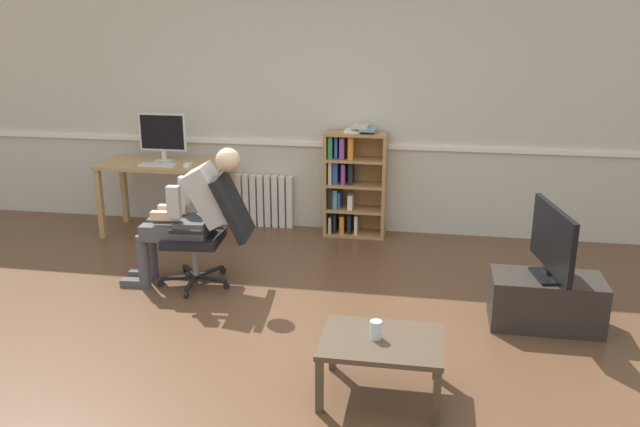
{
  "coord_description": "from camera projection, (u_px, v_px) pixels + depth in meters",
  "views": [
    {
      "loc": [
        1.02,
        -4.07,
        2.23
      ],
      "look_at": [
        0.15,
        0.85,
        0.7
      ],
      "focal_mm": 36.71,
      "sensor_mm": 36.0,
      "label": 1
    }
  ],
  "objects": [
    {
      "name": "bookshelf",
      "position": [
        351.0,
        182.0,
        6.75
      ],
      "size": [
        0.63,
        0.29,
        1.16
      ],
      "color": "#AD7F4C",
      "rests_on": "ground_plane"
    },
    {
      "name": "keyboard",
      "position": [
        157.0,
        165.0,
        6.6
      ],
      "size": [
        0.37,
        0.12,
        0.02
      ],
      "primitive_type": "cube",
      "color": "silver",
      "rests_on": "computer_desk"
    },
    {
      "name": "radiator",
      "position": [
        257.0,
        201.0,
        7.1
      ],
      "size": [
        0.79,
        0.08,
        0.57
      ],
      "color": "white",
      "rests_on": "ground_plane"
    },
    {
      "name": "computer_desk",
      "position": [
        166.0,
        173.0,
        6.77
      ],
      "size": [
        1.32,
        0.62,
        0.76
      ],
      "color": "tan",
      "rests_on": "ground_plane"
    },
    {
      "name": "drinking_glass",
      "position": [
        376.0,
        330.0,
        3.89
      ],
      "size": [
        0.07,
        0.07,
        0.11
      ],
      "primitive_type": "cylinder",
      "color": "silver",
      "rests_on": "coffee_table"
    },
    {
      "name": "ground_plane",
      "position": [
        279.0,
        341.0,
        4.65
      ],
      "size": [
        18.0,
        18.0,
        0.0
      ],
      "primitive_type": "plane",
      "color": "brown"
    },
    {
      "name": "computer_mouse",
      "position": [
        188.0,
        165.0,
        6.57
      ],
      "size": [
        0.06,
        0.1,
        0.03
      ],
      "primitive_type": "cube",
      "color": "white",
      "rests_on": "computer_desk"
    },
    {
      "name": "tv_stand",
      "position": [
        546.0,
        301.0,
        4.84
      ],
      "size": [
        0.8,
        0.42,
        0.38
      ],
      "color": "#2D2823",
      "rests_on": "ground_plane"
    },
    {
      "name": "back_wall",
      "position": [
        336.0,
        103.0,
        6.75
      ],
      "size": [
        12.0,
        0.13,
        2.7
      ],
      "color": "beige",
      "rests_on": "ground_plane"
    },
    {
      "name": "imac_monitor",
      "position": [
        163.0,
        134.0,
        6.73
      ],
      "size": [
        0.5,
        0.14,
        0.5
      ],
      "color": "silver",
      "rests_on": "computer_desk"
    },
    {
      "name": "office_chair",
      "position": [
        211.0,
        226.0,
        5.47
      ],
      "size": [
        0.81,
        0.62,
        0.97
      ],
      "rotation": [
        0.0,
        0.0,
        -1.49
      ],
      "color": "black",
      "rests_on": "ground_plane"
    },
    {
      "name": "tv_screen",
      "position": [
        553.0,
        242.0,
        4.7
      ],
      "size": [
        0.25,
        0.78,
        0.53
      ],
      "rotation": [
        0.0,
        0.0,
        1.75
      ],
      "color": "black",
      "rests_on": "tv_stand"
    },
    {
      "name": "coffee_table",
      "position": [
        382.0,
        346.0,
        3.91
      ],
      "size": [
        0.73,
        0.55,
        0.37
      ],
      "color": "#4C3D2D",
      "rests_on": "ground_plane"
    },
    {
      "name": "person_seated",
      "position": [
        191.0,
        212.0,
        5.45
      ],
      "size": [
        1.06,
        0.41,
        1.19
      ],
      "rotation": [
        0.0,
        0.0,
        -1.49
      ],
      "color": "#4C4C51",
      "rests_on": "ground_plane"
    }
  ]
}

